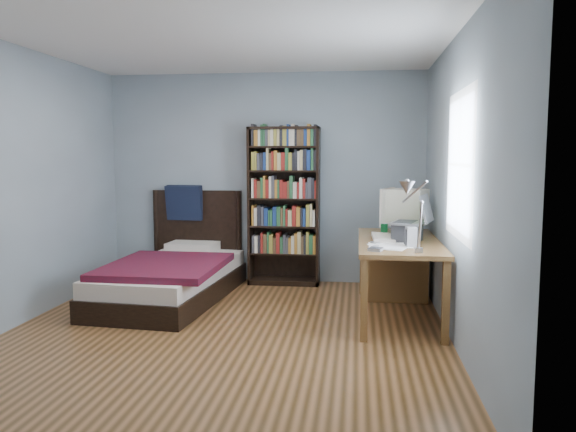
{
  "coord_description": "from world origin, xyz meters",
  "views": [
    {
      "loc": [
        1.12,
        -4.59,
        1.52
      ],
      "look_at": [
        0.45,
        0.77,
        0.94
      ],
      "focal_mm": 35.0,
      "sensor_mm": 36.0,
      "label": 1
    }
  ],
  "objects_px": {
    "soda_can": "(384,230)",
    "laptop": "(409,228)",
    "desk_lamp": "(409,196)",
    "keyboard": "(383,238)",
    "speaker": "(411,237)",
    "bookshelf": "(284,206)",
    "desk": "(395,263)",
    "crt_monitor": "(404,208)",
    "bed": "(174,274)"
  },
  "relations": [
    {
      "from": "soda_can",
      "to": "laptop",
      "type": "bearing_deg",
      "value": -54.4
    },
    {
      "from": "desk_lamp",
      "to": "keyboard",
      "type": "bearing_deg",
      "value": 97.64
    },
    {
      "from": "speaker",
      "to": "bookshelf",
      "type": "height_order",
      "value": "bookshelf"
    },
    {
      "from": "desk",
      "to": "desk_lamp",
      "type": "xyz_separation_m",
      "value": [
        -0.0,
        -1.54,
        0.8
      ]
    },
    {
      "from": "desk_lamp",
      "to": "crt_monitor",
      "type": "bearing_deg",
      "value": 86.63
    },
    {
      "from": "speaker",
      "to": "bed",
      "type": "xyz_separation_m",
      "value": [
        -2.42,
        0.79,
        -0.56
      ]
    },
    {
      "from": "crt_monitor",
      "to": "bookshelf",
      "type": "relative_size",
      "value": 0.28
    },
    {
      "from": "desk",
      "to": "bed",
      "type": "relative_size",
      "value": 0.79
    },
    {
      "from": "desk_lamp",
      "to": "bookshelf",
      "type": "distance_m",
      "value": 2.6
    },
    {
      "from": "keyboard",
      "to": "speaker",
      "type": "relative_size",
      "value": 2.86
    },
    {
      "from": "desk_lamp",
      "to": "keyboard",
      "type": "height_order",
      "value": "desk_lamp"
    },
    {
      "from": "soda_can",
      "to": "bed",
      "type": "bearing_deg",
      "value": 176.0
    },
    {
      "from": "desk_lamp",
      "to": "bookshelf",
      "type": "height_order",
      "value": "bookshelf"
    },
    {
      "from": "laptop",
      "to": "speaker",
      "type": "distance_m",
      "value": 0.33
    },
    {
      "from": "laptop",
      "to": "desk",
      "type": "bearing_deg",
      "value": 99.5
    },
    {
      "from": "bed",
      "to": "keyboard",
      "type": "bearing_deg",
      "value": -10.09
    },
    {
      "from": "desk",
      "to": "bed",
      "type": "xyz_separation_m",
      "value": [
        -2.34,
        -0.09,
        -0.17
      ]
    },
    {
      "from": "bookshelf",
      "to": "desk_lamp",
      "type": "bearing_deg",
      "value": -61.13
    },
    {
      "from": "desk",
      "to": "speaker",
      "type": "height_order",
      "value": "speaker"
    },
    {
      "from": "keyboard",
      "to": "desk",
      "type": "bearing_deg",
      "value": 71.45
    },
    {
      "from": "crt_monitor",
      "to": "desk_lamp",
      "type": "xyz_separation_m",
      "value": [
        -0.09,
        -1.56,
        0.23
      ]
    },
    {
      "from": "desk_lamp",
      "to": "soda_can",
      "type": "bearing_deg",
      "value": 95.3
    },
    {
      "from": "crt_monitor",
      "to": "bed",
      "type": "height_order",
      "value": "crt_monitor"
    },
    {
      "from": "desk",
      "to": "bed",
      "type": "distance_m",
      "value": 2.35
    },
    {
      "from": "crt_monitor",
      "to": "laptop",
      "type": "bearing_deg",
      "value": -89.57
    },
    {
      "from": "speaker",
      "to": "desk",
      "type": "bearing_deg",
      "value": 86.12
    },
    {
      "from": "desk",
      "to": "desk_lamp",
      "type": "bearing_deg",
      "value": -90.18
    },
    {
      "from": "soda_can",
      "to": "desk_lamp",
      "type": "bearing_deg",
      "value": -84.7
    },
    {
      "from": "laptop",
      "to": "soda_can",
      "type": "distance_m",
      "value": 0.38
    },
    {
      "from": "soda_can",
      "to": "bed",
      "type": "distance_m",
      "value": 2.28
    },
    {
      "from": "bookshelf",
      "to": "speaker",
      "type": "bearing_deg",
      "value": -50.29
    },
    {
      "from": "laptop",
      "to": "bookshelf",
      "type": "relative_size",
      "value": 0.24
    },
    {
      "from": "crt_monitor",
      "to": "bed",
      "type": "xyz_separation_m",
      "value": [
        -2.43,
        -0.11,
        -0.74
      ]
    },
    {
      "from": "crt_monitor",
      "to": "laptop",
      "type": "height_order",
      "value": "crt_monitor"
    },
    {
      "from": "desk",
      "to": "crt_monitor",
      "type": "relative_size",
      "value": 3.28
    },
    {
      "from": "soda_can",
      "to": "bookshelf",
      "type": "relative_size",
      "value": 0.07
    },
    {
      "from": "laptop",
      "to": "speaker",
      "type": "relative_size",
      "value": 2.55
    },
    {
      "from": "crt_monitor",
      "to": "soda_can",
      "type": "xyz_separation_m",
      "value": [
        -0.21,
        -0.26,
        -0.2
      ]
    },
    {
      "from": "desk",
      "to": "soda_can",
      "type": "height_order",
      "value": "soda_can"
    },
    {
      "from": "desk_lamp",
      "to": "soda_can",
      "type": "xyz_separation_m",
      "value": [
        -0.12,
        1.3,
        -0.43
      ]
    },
    {
      "from": "desk",
      "to": "soda_can",
      "type": "relative_size",
      "value": 13.58
    },
    {
      "from": "desk",
      "to": "keyboard",
      "type": "bearing_deg",
      "value": -107.09
    },
    {
      "from": "soda_can",
      "to": "speaker",
      "type": "bearing_deg",
      "value": -72.34
    },
    {
      "from": "crt_monitor",
      "to": "soda_can",
      "type": "distance_m",
      "value": 0.39
    },
    {
      "from": "desk",
      "to": "speaker",
      "type": "xyz_separation_m",
      "value": [
        0.08,
        -0.88,
        0.4
      ]
    },
    {
      "from": "keyboard",
      "to": "speaker",
      "type": "distance_m",
      "value": 0.46
    },
    {
      "from": "soda_can",
      "to": "bookshelf",
      "type": "xyz_separation_m",
      "value": [
        -1.13,
        0.96,
        0.14
      ]
    },
    {
      "from": "laptop",
      "to": "soda_can",
      "type": "height_order",
      "value": "laptop"
    },
    {
      "from": "crt_monitor",
      "to": "speaker",
      "type": "relative_size",
      "value": 2.99
    },
    {
      "from": "desk_lamp",
      "to": "desk",
      "type": "bearing_deg",
      "value": 89.82
    }
  ]
}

